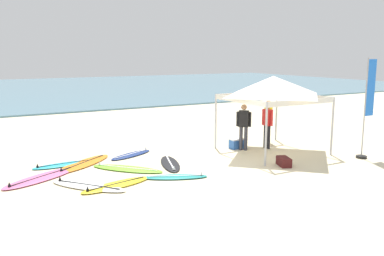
# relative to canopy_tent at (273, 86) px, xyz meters

# --- Properties ---
(ground_plane) EXTENTS (80.00, 80.00, 0.00)m
(ground_plane) POSITION_rel_canopy_tent_xyz_m (-3.16, -0.54, -2.39)
(ground_plane) COLOR beige
(sea) EXTENTS (80.00, 36.00, 0.10)m
(sea) POSITION_rel_canopy_tent_xyz_m (-3.16, 31.60, -2.34)
(sea) COLOR #568499
(sea) RESTS_ON ground
(canopy_tent) EXTENTS (3.07, 3.07, 2.75)m
(canopy_tent) POSITION_rel_canopy_tent_xyz_m (0.00, 0.00, 0.00)
(canopy_tent) COLOR #B7B7BC
(canopy_tent) RESTS_ON ground
(surfboard_lime) EXTENTS (2.05, 2.20, 0.19)m
(surfboard_lime) POSITION_rel_canopy_tent_xyz_m (-5.49, 0.25, -2.35)
(surfboard_lime) COLOR #7AD12D
(surfboard_lime) RESTS_ON ground
(surfboard_teal) EXTENTS (1.88, 1.20, 0.19)m
(surfboard_teal) POSITION_rel_canopy_tent_xyz_m (-4.57, -1.27, -2.35)
(surfboard_teal) COLOR #19847F
(surfboard_teal) RESTS_ON ground
(surfboard_cyan) EXTENTS (1.96, 0.66, 0.19)m
(surfboard_cyan) POSITION_rel_canopy_tent_xyz_m (-7.11, 1.70, -2.35)
(surfboard_cyan) COLOR #23B2CC
(surfboard_cyan) RESTS_ON ground
(surfboard_white) EXTENTS (1.91, 2.20, 0.19)m
(surfboard_white) POSITION_rel_canopy_tent_xyz_m (-7.00, -0.85, -2.35)
(surfboard_white) COLOR white
(surfboard_white) RESTS_ON ground
(surfboard_pink) EXTENTS (2.57, 1.92, 0.19)m
(surfboard_pink) POSITION_rel_canopy_tent_xyz_m (-7.96, 0.56, -2.35)
(surfboard_pink) COLOR pink
(surfboard_pink) RESTS_ON ground
(surfboard_navy) EXTENTS (1.89, 1.25, 0.19)m
(surfboard_navy) POSITION_rel_canopy_tent_xyz_m (-4.71, 1.88, -2.35)
(surfboard_navy) COLOR navy
(surfboard_navy) RESTS_ON ground
(surfboard_black) EXTENTS (1.17, 2.11, 0.19)m
(surfboard_black) POSITION_rel_canopy_tent_xyz_m (-4.06, 0.12, -2.35)
(surfboard_black) COLOR black
(surfboard_black) RESTS_ON ground
(surfboard_orange) EXTENTS (2.46, 2.13, 0.19)m
(surfboard_orange) POSITION_rel_canopy_tent_xyz_m (-6.51, 1.50, -2.35)
(surfboard_orange) COLOR orange
(surfboard_orange) RESTS_ON ground
(surfboard_yellow) EXTENTS (2.21, 1.08, 0.19)m
(surfboard_yellow) POSITION_rel_canopy_tent_xyz_m (-6.31, -1.14, -2.35)
(surfboard_yellow) COLOR yellow
(surfboard_yellow) RESTS_ON ground
(person_black) EXTENTS (0.42, 0.41, 1.71)m
(person_black) POSITION_rel_canopy_tent_xyz_m (-0.78, 0.65, -1.40)
(person_black) COLOR #383842
(person_black) RESTS_ON ground
(person_yellow) EXTENTS (0.34, 0.52, 1.71)m
(person_yellow) POSITION_rel_canopy_tent_xyz_m (0.88, 1.27, -1.40)
(person_yellow) COLOR black
(person_yellow) RESTS_ON ground
(person_red) EXTENTS (0.23, 0.55, 1.71)m
(person_red) POSITION_rel_canopy_tent_xyz_m (0.18, 0.48, -1.40)
(person_red) COLOR black
(person_red) RESTS_ON ground
(banner_flag) EXTENTS (0.60, 0.36, 3.40)m
(banner_flag) POSITION_rel_canopy_tent_xyz_m (2.16, -2.30, -0.81)
(banner_flag) COLOR #99999E
(banner_flag) RESTS_ON ground
(gear_bag_near_tent) EXTENTS (0.51, 0.67, 0.28)m
(gear_bag_near_tent) POSITION_rel_canopy_tent_xyz_m (-0.97, -1.79, -2.25)
(gear_bag_near_tent) COLOR #4C1919
(gear_bag_near_tent) RESTS_ON ground
(cooler_box) EXTENTS (0.50, 0.36, 0.39)m
(cooler_box) POSITION_rel_canopy_tent_xyz_m (-0.85, 0.99, -2.19)
(cooler_box) COLOR #2D60B7
(cooler_box) RESTS_ON ground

